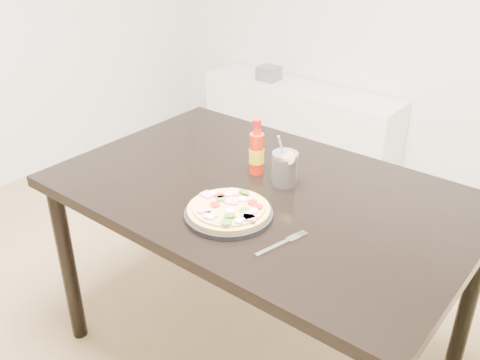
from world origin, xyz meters
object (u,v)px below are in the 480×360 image
Objects in this scene: pizza at (229,209)px; fork at (283,243)px; media_console at (299,121)px; cola_cup at (285,169)px; plate at (229,214)px; dining_table at (262,209)px; hot_sauce_bottle at (257,152)px.

pizza is 0.21m from fork.
pizza is 2.15m from media_console.
cola_cup is (0.01, 0.28, 0.03)m from pizza.
plate is 1.07× the size of pizza.
hot_sauce_bottle is (-0.08, 0.08, 0.16)m from dining_table.
media_console is (-0.90, 1.66, -0.42)m from dining_table.
dining_table is 0.16m from cola_cup.
plate is 0.32m from hot_sauce_bottle.
pizza reaches higher than plate.
media_console is (-0.93, 1.87, -0.51)m from plate.
pizza is 0.31m from hot_sauce_bottle.
pizza is 0.18× the size of media_console.
plate is at bearing -170.57° from fork.
media_console is at bearing 117.39° from hot_sauce_bottle.
media_console is at bearing 134.80° from fork.
media_console is at bearing 116.50° from pizza.
plate is at bearing -68.81° from hot_sauce_bottle.
fork is at bearing -58.73° from media_console.
dining_table is at bearing 150.44° from fork.
dining_table is at bearing -61.43° from media_console.
pizza reaches higher than fork.
pizza is at bearing -92.16° from cola_cup.
dining_table is 0.24m from pizza.
plate reaches higher than fork.
hot_sauce_bottle is 1.87m from media_console.
cola_cup is 0.13× the size of media_console.
dining_table is 1.93m from media_console.
cola_cup is at bearing 137.65° from fork.
fork reaches higher than media_console.
fork is at bearing -43.02° from hot_sauce_bottle.
pizza is (0.03, -0.21, 0.11)m from dining_table.
plate is 1.53× the size of cola_cup.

